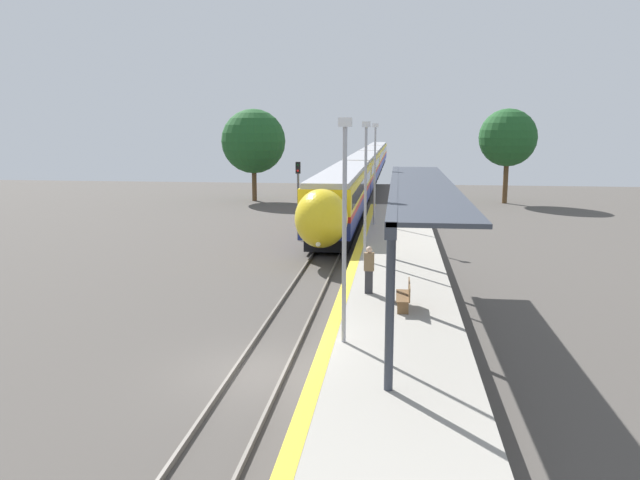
% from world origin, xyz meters
% --- Properties ---
extents(ground_plane, '(120.00, 120.00, 0.00)m').
position_xyz_m(ground_plane, '(0.00, 0.00, 0.00)').
color(ground_plane, '#4C4742').
extents(rail_left, '(0.08, 90.00, 0.15)m').
position_xyz_m(rail_left, '(-0.72, 0.00, 0.07)').
color(rail_left, slate).
rests_on(rail_left, ground_plane).
extents(rail_right, '(0.08, 90.00, 0.15)m').
position_xyz_m(rail_right, '(0.72, 0.00, 0.07)').
color(rail_right, slate).
rests_on(rail_right, ground_plane).
extents(train, '(2.77, 96.51, 3.97)m').
position_xyz_m(train, '(0.00, 60.75, 2.27)').
color(train, black).
rests_on(train, ground_plane).
extents(platform_right, '(4.09, 64.00, 0.94)m').
position_xyz_m(platform_right, '(3.73, 0.00, 0.47)').
color(platform_right, '#9E998E').
rests_on(platform_right, ground_plane).
extents(platform_bench, '(0.44, 1.59, 0.89)m').
position_xyz_m(platform_bench, '(4.05, 3.64, 1.41)').
color(platform_bench, brown).
rests_on(platform_bench, platform_right).
extents(person_waiting, '(0.36, 0.22, 1.70)m').
position_xyz_m(person_waiting, '(2.77, 5.46, 1.82)').
color(person_waiting, '#333338').
rests_on(person_waiting, platform_right).
extents(railway_signal, '(0.28, 0.28, 4.76)m').
position_xyz_m(railway_signal, '(-2.24, 20.85, 2.89)').
color(railway_signal, '#59595E').
rests_on(railway_signal, ground_plane).
extents(lamppost_near, '(0.36, 0.20, 6.10)m').
position_xyz_m(lamppost_near, '(2.33, 0.23, 4.39)').
color(lamppost_near, '#9E9EA3').
rests_on(lamppost_near, platform_right).
extents(lamppost_mid, '(0.36, 0.20, 6.10)m').
position_xyz_m(lamppost_mid, '(2.33, 10.97, 4.39)').
color(lamppost_mid, '#9E9EA3').
rests_on(lamppost_mid, platform_right).
extents(lamppost_far, '(0.36, 0.20, 6.10)m').
position_xyz_m(lamppost_far, '(2.33, 21.70, 4.39)').
color(lamppost_far, '#9E9EA3').
rests_on(lamppost_far, platform_right).
extents(station_canopy, '(2.02, 17.32, 4.07)m').
position_xyz_m(station_canopy, '(4.18, 4.30, 4.73)').
color(station_canopy, '#333842').
rests_on(station_canopy, platform_right).
extents(background_tree_left, '(5.92, 5.92, 8.50)m').
position_xyz_m(background_tree_left, '(-9.62, 40.93, 5.53)').
color(background_tree_left, brown).
rests_on(background_tree_left, ground_plane).
extents(background_tree_right, '(5.13, 5.13, 8.47)m').
position_xyz_m(background_tree_right, '(13.40, 41.84, 5.88)').
color(background_tree_right, brown).
rests_on(background_tree_right, ground_plane).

